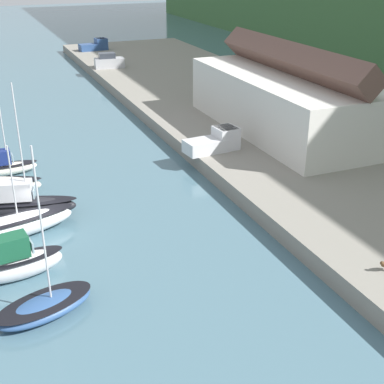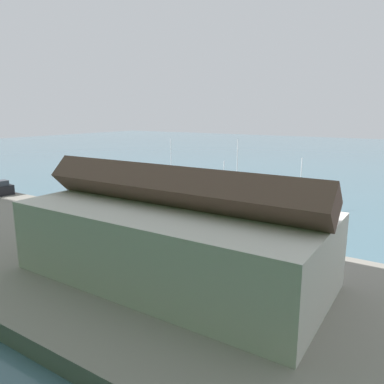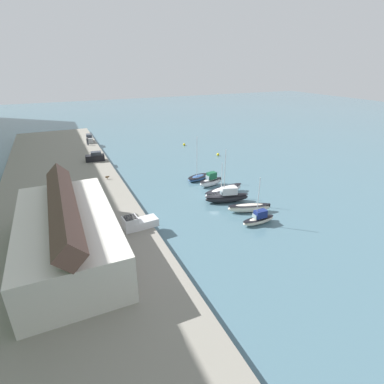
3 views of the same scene
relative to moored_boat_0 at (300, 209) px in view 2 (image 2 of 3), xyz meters
The scene contains 13 objects.
ground_plane 10.82m from the moored_boat_0, ahead, with size 320.00×320.00×0.00m, color slate.
quay_promenade 28.00m from the moored_boat_0, 67.53° to the left, with size 133.87×21.41×1.23m.
harbor_clubhouse 26.35m from the moored_boat_0, 86.75° to the left, with size 22.23×10.38×8.19m.
moored_boat_0 is the anchor object (origin of this frame).
moored_boat_1 3.88m from the moored_boat_0, 13.56° to the right, with size 3.62×7.21×1.44m.
moored_boat_2 8.48m from the moored_boat_0, ahead, with size 3.56×7.91×9.43m.
moored_boat_3 11.28m from the moored_boat_0, ahead, with size 3.52×8.78×6.24m.
moored_boat_4 16.16m from the moored_boat_0, ahead, with size 2.31×5.19×2.76m.
moored_boat_5 20.12m from the moored_boat_0, ahead, with size 3.79×5.63×9.05m.
pickup_truck_1 17.85m from the moored_boat_0, 76.00° to the left, with size 2.37×4.88×1.90m.
dog_on_quay 30.68m from the moored_boat_0, 35.16° to the left, with size 0.39×0.88×0.68m.
mooring_buoy_0 35.38m from the moored_boat_0, 19.46° to the right, with size 0.70×0.70×0.70m.
mooring_buoy_1 47.07m from the moored_boat_0, ahead, with size 0.70×0.70×0.70m.
Camera 2 is at (-24.37, 45.37, 13.00)m, focal length 35.00 mm.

